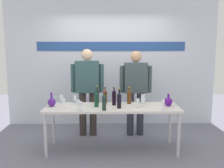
# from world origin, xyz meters

# --- Properties ---
(ground_plane) EXTENTS (10.00, 10.00, 0.00)m
(ground_plane) POSITION_xyz_m (0.00, 0.00, 0.00)
(ground_plane) COLOR slate
(back_wall) EXTENTS (4.70, 0.11, 3.00)m
(back_wall) POSITION_xyz_m (0.00, 1.50, 1.50)
(back_wall) COLOR silver
(back_wall) RESTS_ON ground
(display_table) EXTENTS (2.26, 0.66, 0.77)m
(display_table) POSITION_xyz_m (0.00, 0.00, 0.70)
(display_table) COLOR silver
(display_table) RESTS_ON ground
(decanter_blue_left) EXTENTS (0.14, 0.14, 0.23)m
(decanter_blue_left) POSITION_xyz_m (-1.02, 0.03, 0.84)
(decanter_blue_left) COLOR #4F1F92
(decanter_blue_left) RESTS_ON display_table
(decanter_blue_right) EXTENTS (0.14, 0.14, 0.21)m
(decanter_blue_right) POSITION_xyz_m (0.96, 0.03, 0.84)
(decanter_blue_right) COLOR #521088
(decanter_blue_right) RESTS_ON display_table
(presenter_left) EXTENTS (0.65, 0.22, 1.72)m
(presenter_left) POSITION_xyz_m (-0.48, 0.72, 1.00)
(presenter_left) COLOR #332C27
(presenter_left) RESTS_ON ground
(presenter_right) EXTENTS (0.64, 0.22, 1.69)m
(presenter_right) POSITION_xyz_m (0.48, 0.72, 0.98)
(presenter_right) COLOR #2C2D3B
(presenter_right) RESTS_ON ground
(wine_bottle_0) EXTENTS (0.07, 0.07, 0.31)m
(wine_bottle_0) POSITION_xyz_m (-0.13, -0.25, 0.90)
(wine_bottle_0) COLOR #1B2E28
(wine_bottle_0) RESTS_ON display_table
(wine_bottle_1) EXTENTS (0.07, 0.07, 0.30)m
(wine_bottle_1) POSITION_xyz_m (0.31, 0.21, 0.90)
(wine_bottle_1) COLOR #512F12
(wine_bottle_1) RESTS_ON display_table
(wine_bottle_2) EXTENTS (0.07, 0.07, 0.29)m
(wine_bottle_2) POSITION_xyz_m (-0.12, 0.27, 0.89)
(wine_bottle_2) COLOR #4F2D0A
(wine_bottle_2) RESTS_ON display_table
(wine_bottle_3) EXTENTS (0.07, 0.07, 0.33)m
(wine_bottle_3) POSITION_xyz_m (0.03, 0.10, 0.91)
(wine_bottle_3) COLOR black
(wine_bottle_3) RESTS_ON display_table
(wine_bottle_4) EXTENTS (0.07, 0.07, 0.33)m
(wine_bottle_4) POSITION_xyz_m (0.11, -0.12, 0.90)
(wine_bottle_4) COLOR black
(wine_bottle_4) RESTS_ON display_table
(wine_bottle_5) EXTENTS (0.07, 0.07, 0.31)m
(wine_bottle_5) POSITION_xyz_m (-0.26, 0.27, 0.90)
(wine_bottle_5) COLOR black
(wine_bottle_5) RESTS_ON display_table
(wine_bottle_6) EXTENTS (0.07, 0.07, 0.32)m
(wine_bottle_6) POSITION_xyz_m (-0.26, -0.02, 0.90)
(wine_bottle_6) COLOR #133B27
(wine_bottle_6) RESTS_ON display_table
(wine_glass_left_0) EXTENTS (0.06, 0.06, 0.14)m
(wine_glass_left_0) POSITION_xyz_m (-0.50, -0.27, 0.87)
(wine_glass_left_0) COLOR white
(wine_glass_left_0) RESTS_ON display_table
(wine_glass_left_1) EXTENTS (0.07, 0.07, 0.15)m
(wine_glass_left_1) POSITION_xyz_m (-0.55, -0.18, 0.88)
(wine_glass_left_1) COLOR white
(wine_glass_left_1) RESTS_ON display_table
(wine_glass_left_2) EXTENTS (0.07, 0.07, 0.14)m
(wine_glass_left_2) POSITION_xyz_m (-0.90, 0.25, 0.87)
(wine_glass_left_2) COLOR white
(wine_glass_left_2) RESTS_ON display_table
(wine_glass_left_3) EXTENTS (0.06, 0.06, 0.16)m
(wine_glass_left_3) POSITION_xyz_m (-0.80, -0.12, 0.88)
(wine_glass_left_3) COLOR white
(wine_glass_left_3) RESTS_ON display_table
(wine_glass_left_4) EXTENTS (0.06, 0.06, 0.15)m
(wine_glass_left_4) POSITION_xyz_m (-0.65, 0.20, 0.87)
(wine_glass_left_4) COLOR white
(wine_glass_left_4) RESTS_ON display_table
(wine_glass_right_0) EXTENTS (0.07, 0.07, 0.16)m
(wine_glass_right_0) POSITION_xyz_m (0.52, -0.02, 0.88)
(wine_glass_right_0) COLOR white
(wine_glass_right_0) RESTS_ON display_table
(wine_glass_right_1) EXTENTS (0.06, 0.06, 0.15)m
(wine_glass_right_1) POSITION_xyz_m (0.42, -0.07, 0.87)
(wine_glass_right_1) COLOR white
(wine_glass_right_1) RESTS_ON display_table
(wine_glass_right_2) EXTENTS (0.06, 0.06, 0.16)m
(wine_glass_right_2) POSITION_xyz_m (0.55, 0.23, 0.88)
(wine_glass_right_2) COLOR white
(wine_glass_right_2) RESTS_ON display_table
(wine_glass_right_3) EXTENTS (0.06, 0.06, 0.16)m
(wine_glass_right_3) POSITION_xyz_m (0.81, -0.22, 0.87)
(wine_glass_right_3) COLOR white
(wine_glass_right_3) RESTS_ON display_table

